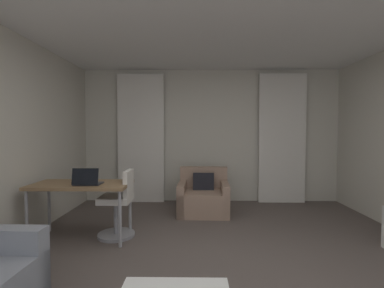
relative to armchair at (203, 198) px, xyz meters
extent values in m
plane|color=#564C47|center=(0.17, -2.18, -0.26)|extent=(12.00, 12.00, 0.00)
cube|color=beige|center=(0.17, 0.85, 1.04)|extent=(5.12, 0.06, 2.60)
cube|color=silver|center=(-1.20, 0.72, 0.99)|extent=(0.90, 0.06, 2.50)
cube|color=silver|center=(1.55, 0.72, 0.99)|extent=(0.90, 0.06, 2.50)
cube|color=#997A66|center=(0.00, -0.04, -0.07)|extent=(0.87, 0.80, 0.39)
cube|color=#997A66|center=(0.01, 0.28, 0.31)|extent=(0.84, 0.17, 0.36)
cube|color=#997A66|center=(0.36, -0.05, 0.00)|extent=(0.15, 0.77, 0.53)
cube|color=#997A66|center=(-0.36, -0.02, 0.00)|extent=(0.15, 0.77, 0.53)
cube|color=black|center=(0.00, 0.08, 0.23)|extent=(0.37, 0.21, 0.37)
cube|color=olive|center=(-1.60, -1.16, 0.44)|extent=(1.23, 0.61, 0.04)
cylinder|color=#99999E|center=(-2.17, -0.91, 0.08)|extent=(0.04, 0.04, 0.68)
cylinder|color=#99999E|center=(-1.04, -0.91, 0.08)|extent=(0.04, 0.04, 0.68)
cylinder|color=#99999E|center=(-2.17, -1.42, 0.08)|extent=(0.04, 0.04, 0.68)
cylinder|color=#99999E|center=(-1.04, -1.42, 0.08)|extent=(0.04, 0.04, 0.68)
cylinder|color=gray|center=(-1.19, -1.08, -0.03)|extent=(0.06, 0.06, 0.46)
cylinder|color=gray|center=(-1.19, -1.08, -0.24)|extent=(0.48, 0.48, 0.04)
cube|color=silver|center=(-1.19, -1.08, 0.24)|extent=(0.40, 0.40, 0.08)
cube|color=silver|center=(-1.02, -1.08, 0.45)|extent=(0.06, 0.36, 0.34)
cube|color=#2D2D33|center=(-1.48, -1.24, 0.47)|extent=(0.32, 0.22, 0.02)
cube|color=black|center=(-1.48, -1.35, 0.58)|extent=(0.32, 0.05, 0.20)
camera|label=1|loc=(-0.13, -4.68, 1.13)|focal=25.94mm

